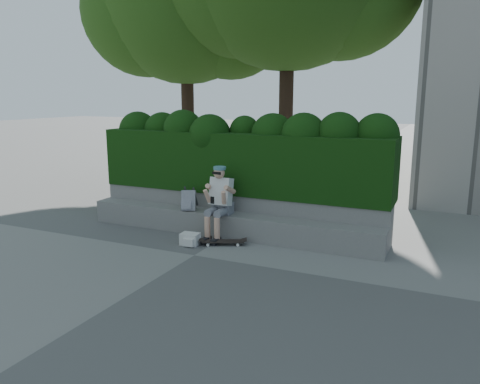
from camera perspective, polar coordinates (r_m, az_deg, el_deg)
The scene contains 8 objects.
ground at distance 8.08m, azimuth -5.59°, elevation -7.69°, with size 80.00×80.00×0.00m, color slate.
bench_ledge at distance 9.07m, azimuth -1.64°, elevation -3.98°, with size 6.00×0.45×0.45m, color gray.
planter_wall at distance 9.44m, azimuth -0.37°, elevation -2.39°, with size 6.00×0.50×0.75m, color gray.
hedge at distance 9.45m, azimuth 0.20°, elevation 3.65°, with size 6.00×1.00×1.20m, color black.
person at distance 8.80m, azimuth -2.50°, elevation -0.93°, with size 0.40×0.76×1.38m.
skateboard at distance 8.56m, azimuth -2.09°, elevation -6.05°, with size 0.78×0.50×0.08m.
backpack_plaid at distance 9.24m, azimuth -6.27°, elevation -1.02°, with size 0.27×0.15×0.40m, color #B1B1B6.
backpack_ground at distance 8.61m, azimuth -6.11°, elevation -5.72°, with size 0.33×0.23×0.21m, color silver.
Camera 1 is at (3.88, -6.57, 2.69)m, focal length 35.00 mm.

